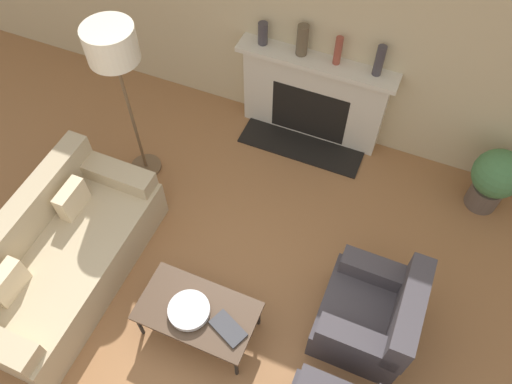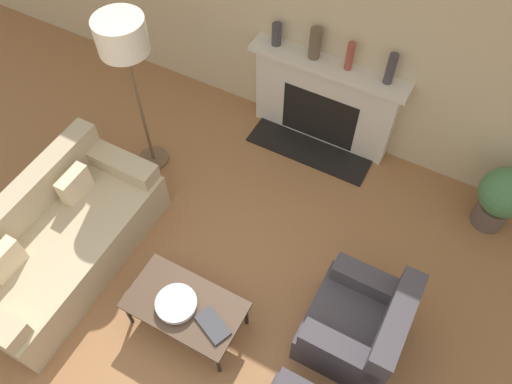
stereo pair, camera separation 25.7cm
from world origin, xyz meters
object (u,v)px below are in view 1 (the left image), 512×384
Objects in this scene: book at (228,329)px; mantel_vase_right at (379,61)px; couch at (60,257)px; coffee_table at (197,312)px; floor_lamp at (113,53)px; mantel_vase_center_right at (338,51)px; armchair_far at (371,316)px; potted_plant at (495,178)px; bowl at (189,310)px; fireplace at (312,99)px; mantel_vase_center_left at (302,40)px; mantel_vase_left at (263,33)px.

book is 1.06× the size of mantel_vase_right.
couch is 2.01× the size of coffee_table.
mantel_vase_center_right is at bearing 36.37° from floor_lamp.
armchair_far is 1.13× the size of potted_plant.
couch is 1.32m from bowl.
mantel_vase_center_right is (0.28, 2.57, 0.82)m from coffee_table.
armchair_far is 1.90m from potted_plant.
fireplace reaches higher than potted_plant.
mantel_vase_center_left is 1.09× the size of mantel_vase_center_right.
armchair_far is 2.41× the size of bowl.
couch is at bearing -122.67° from mantel_vase_center_right.
mantel_vase_left is 0.32× the size of potted_plant.
floor_lamp is at bearing 134.48° from coffee_table.
potted_plant is (2.10, 2.33, -0.01)m from bowl.
mantel_vase_right reaches higher than book.
fireplace is 6.97× the size of mantel_vase_left.
fireplace is at bearing 117.83° from book.
armchair_far is 2.30m from mantel_vase_right.
book is at bearing -60.11° from armchair_far.
coffee_table is 3.08m from potted_plant.
fireplace is at bearing 39.33° from floor_lamp.
coffee_table is 4.13× the size of mantel_vase_left.
book is 1.04× the size of mantel_vase_center_left.
fireplace is at bearing -29.83° from couch.
armchair_far is (2.69, 0.55, 0.00)m from couch.
couch is at bearing -128.53° from mantel_vase_right.
fireplace is 2.25× the size of potted_plant.
bowl is at bearing -47.37° from floor_lamp.
mantel_vase_left is (-0.58, 0.02, 0.65)m from fireplace.
armchair_far is 3.05m from floor_lamp.
bowl is at bearing -97.19° from mantel_vase_center_right.
mantel_vase_center_right is 1.94m from potted_plant.
floor_lamp is at bearing 162.69° from book.
floor_lamp is (-1.44, -1.18, 1.03)m from fireplace.
mantel_vase_center_right reaches higher than bowl.
bowl is (-0.15, -2.59, -0.07)m from fireplace.
coffee_table is 2.71m from mantel_vase_center_right.
armchair_far is 0.46× the size of floor_lamp.
book is at bearing -8.40° from coffee_table.
floor_lamp is 6.03× the size of mantel_vase_center_right.
mantel_vase_right is (0.38, 2.61, 0.79)m from book.
floor_lamp is at bearing -125.62° from mantel_vase_left.
potted_plant is (1.37, -0.27, -0.77)m from mantel_vase_right.
coffee_table is at bearing -165.00° from book.
floor_lamp reaches higher than bowl.
mantel_vase_center_left is at bearing 175.00° from fireplace.
book is 1.13× the size of mantel_vase_center_right.
potted_plant is at bearing -11.13° from mantel_vase_right.
potted_plant is at bearing 157.51° from armchair_far.
bowl is 1.08× the size of mantel_vase_right.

